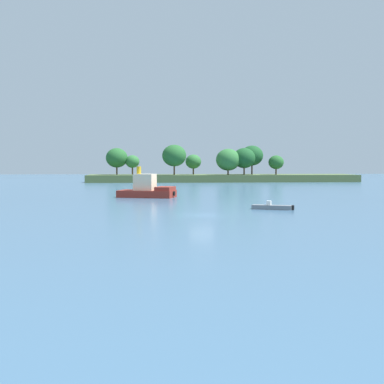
# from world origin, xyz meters

# --- Properties ---
(ground_plane) EXTENTS (400.00, 400.00, 0.00)m
(ground_plane) POSITION_xyz_m (0.00, 0.00, 0.00)
(ground_plane) COLOR #3D607F
(treeline_island) EXTENTS (78.15, 14.82, 10.68)m
(treeline_island) POSITION_xyz_m (13.58, 95.59, 3.32)
(treeline_island) COLOR #4C6038
(treeline_island) RESTS_ON ground
(tugboat) EXTENTS (9.67, 6.84, 4.92)m
(tugboat) POSITION_xyz_m (-5.82, 28.68, 1.25)
(tugboat) COLOR maroon
(tugboat) RESTS_ON ground
(small_motorboat) EXTENTS (4.80, 2.84, 1.01)m
(small_motorboat) POSITION_xyz_m (8.90, 5.96, 0.28)
(small_motorboat) COLOR slate
(small_motorboat) RESTS_ON ground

